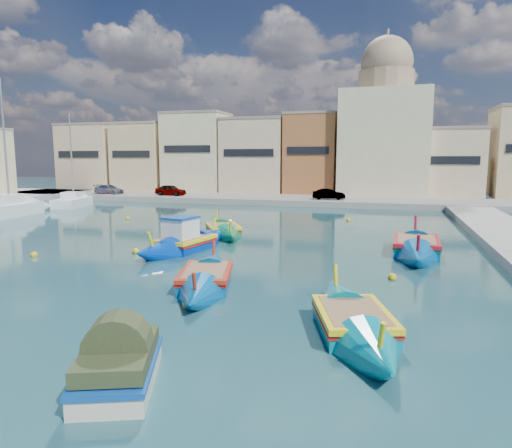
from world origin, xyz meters
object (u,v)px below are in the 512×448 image
at_px(church_block, 384,128).
at_px(yacht_north, 79,201).
at_px(luzzu_cyan_mid, 416,248).
at_px(tender_near, 119,367).
at_px(luzzu_blue_cabin, 185,244).
at_px(luzzu_cyan_south, 353,324).
at_px(luzzu_green, 223,231).
at_px(yacht_midnorth, 22,209).
at_px(luzzu_blue_south, 206,280).

height_order(church_block, yacht_north, church_block).
distance_m(luzzu_cyan_mid, tender_near, 18.11).
bearing_deg(luzzu_blue_cabin, luzzu_cyan_mid, 12.38).
height_order(luzzu_cyan_mid, yacht_north, yacht_north).
bearing_deg(luzzu_cyan_south, luzzu_blue_cabin, 135.57).
xyz_separation_m(luzzu_blue_cabin, tender_near, (4.97, -14.06, 0.09)).
height_order(church_block, luzzu_blue_cabin, church_block).
bearing_deg(luzzu_green, luzzu_blue_cabin, -92.94).
height_order(luzzu_blue_cabin, luzzu_cyan_mid, luzzu_blue_cabin).
bearing_deg(luzzu_green, luzzu_cyan_south, -57.27).
bearing_deg(tender_near, luzzu_cyan_south, 44.21).
xyz_separation_m(luzzu_cyan_south, yacht_midnorth, (-30.36, 19.95, 0.24)).
distance_m(church_block, luzzu_cyan_south, 45.46).
distance_m(luzzu_green, luzzu_blue_south, 11.86).
height_order(luzzu_blue_cabin, yacht_midnorth, yacht_midnorth).
bearing_deg(tender_near, yacht_midnorth, 136.29).
relative_size(luzzu_cyan_mid, luzzu_cyan_south, 1.21).
bearing_deg(yacht_midnorth, luzzu_cyan_mid, -13.48).
height_order(luzzu_cyan_mid, luzzu_cyan_south, luzzu_cyan_mid).
height_order(luzzu_green, yacht_midnorth, yacht_midnorth).
xyz_separation_m(tender_near, yacht_north, (-25.78, 32.45, -0.04)).
height_order(luzzu_blue_south, luzzu_cyan_south, luzzu_cyan_south).
distance_m(luzzu_green, yacht_north, 24.89).
relative_size(luzzu_cyan_mid, luzzu_blue_south, 1.15).
xyz_separation_m(luzzu_blue_cabin, yacht_midnorth, (-20.68, 10.46, 0.14)).
height_order(church_block, luzzu_cyan_mid, church_block).
height_order(luzzu_green, tender_near, luzzu_green).
distance_m(luzzu_cyan_mid, yacht_north, 36.39).
relative_size(luzzu_blue_south, luzzu_cyan_south, 1.05).
relative_size(luzzu_green, yacht_midnorth, 0.59).
bearing_deg(luzzu_cyan_mid, yacht_north, 154.34).
height_order(luzzu_green, luzzu_cyan_south, luzzu_cyan_south).
relative_size(church_block, luzzu_cyan_south, 2.47).
height_order(luzzu_cyan_mid, tender_near, luzzu_cyan_mid).
bearing_deg(yacht_north, luzzu_blue_south, -45.00).
bearing_deg(yacht_north, luzzu_blue_cabin, -41.46).
relative_size(church_block, luzzu_blue_cabin, 2.30).
bearing_deg(luzzu_blue_cabin, yacht_north, 138.54).
distance_m(luzzu_cyan_mid, yacht_midnorth, 33.60).
height_order(church_block, yacht_midnorth, church_block).
relative_size(tender_near, yacht_north, 0.32).
height_order(luzzu_cyan_mid, luzzu_green, luzzu_cyan_mid).
xyz_separation_m(luzzu_blue_cabin, luzzu_cyan_south, (9.67, -9.48, -0.10)).
height_order(church_block, luzzu_green, church_block).
distance_m(luzzu_cyan_mid, luzzu_cyan_south, 12.33).
bearing_deg(tender_near, luzzu_cyan_mid, 67.20).
bearing_deg(luzzu_blue_cabin, church_block, 74.71).
height_order(luzzu_cyan_mid, yacht_midnorth, yacht_midnorth).
distance_m(luzzu_cyan_south, yacht_midnorth, 36.33).
distance_m(tender_near, yacht_midnorth, 35.49).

